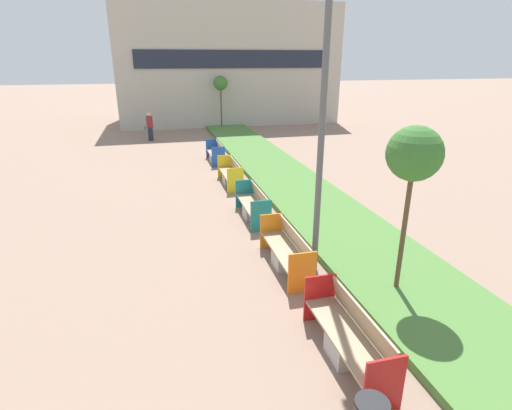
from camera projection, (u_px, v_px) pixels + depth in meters
The scene contains 12 objects.
planter_grass_strip at pixel (330, 218), 12.35m from camera, with size 2.80×120.00×0.18m.
building_backdrop at pixel (225, 65), 31.49m from camera, with size 16.23×7.96×8.55m.
bench_red_frame at pixel (348, 339), 6.57m from camera, with size 0.65×2.30×0.94m.
bench_orange_frame at pixel (287, 253), 9.49m from camera, with size 0.65×2.31×0.94m.
bench_teal_frame at pixel (253, 207), 12.46m from camera, with size 0.65×2.17×0.94m.
bench_yellow_frame at pixel (231, 175), 15.85m from camera, with size 0.65×2.22×0.94m.
bench_blue_frame at pixel (216, 155), 19.30m from camera, with size 0.65×2.01×0.94m.
street_lamp_post at pixel (324, 96), 8.15m from camera, with size 0.24×0.44×7.24m.
sapling_tree_near at pixel (414, 156), 7.50m from camera, with size 1.06×1.06×3.57m.
sapling_tree_far at pixel (220, 84), 27.41m from camera, with size 0.97×0.97×3.64m.
pedestrian_walking at pixel (150, 126), 24.22m from camera, with size 0.53×0.24×1.69m.
parked_car_distant at pixel (294, 109), 31.95m from camera, with size 4.36×2.19×1.86m.
Camera 1 is at (-1.87, 1.47, 4.71)m, focal length 28.00 mm.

